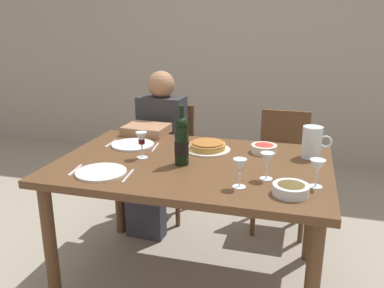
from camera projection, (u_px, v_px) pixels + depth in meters
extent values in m
plane|color=gray|center=(193.00, 279.00, 2.47)|extent=(8.00, 8.00, 0.00)
cube|color=#A3998E|center=(254.00, 31.00, 4.28)|extent=(8.00, 0.10, 2.80)
cube|color=brown|center=(193.00, 165.00, 2.26)|extent=(1.50, 1.00, 0.04)
cylinder|color=brown|center=(50.00, 247.00, 2.16)|extent=(0.07, 0.07, 0.72)
cylinder|color=brown|center=(119.00, 187.00, 2.93)|extent=(0.07, 0.07, 0.72)
cylinder|color=brown|center=(311.00, 209.00, 2.58)|extent=(0.07, 0.07, 0.72)
cylinder|color=black|center=(182.00, 146.00, 2.18)|extent=(0.08, 0.08, 0.21)
sphere|color=black|center=(181.00, 124.00, 2.15)|extent=(0.08, 0.08, 0.08)
cylinder|color=black|center=(181.00, 114.00, 2.13)|extent=(0.03, 0.03, 0.09)
cylinder|color=black|center=(182.00, 147.00, 2.18)|extent=(0.08, 0.08, 0.07)
cylinder|color=silver|center=(312.00, 142.00, 2.30)|extent=(0.11, 0.11, 0.18)
cylinder|color=silver|center=(311.00, 148.00, 2.31)|extent=(0.10, 0.10, 0.11)
torus|color=silver|center=(326.00, 142.00, 2.28)|extent=(0.07, 0.01, 0.07)
cylinder|color=silver|center=(207.00, 150.00, 2.45)|extent=(0.28, 0.28, 0.01)
cylinder|color=#C18E47|center=(208.00, 146.00, 2.44)|extent=(0.22, 0.22, 0.03)
ellipsoid|color=#9E6028|center=(208.00, 142.00, 2.43)|extent=(0.19, 0.19, 0.02)
cylinder|color=silver|center=(264.00, 149.00, 2.40)|extent=(0.15, 0.15, 0.05)
ellipsoid|color=#B2382D|center=(264.00, 146.00, 2.39)|extent=(0.13, 0.13, 0.03)
cylinder|color=silver|center=(291.00, 190.00, 1.82)|extent=(0.17, 0.17, 0.05)
ellipsoid|color=brown|center=(291.00, 186.00, 1.82)|extent=(0.14, 0.14, 0.03)
cylinder|color=silver|center=(315.00, 187.00, 1.91)|extent=(0.06, 0.06, 0.00)
cylinder|color=silver|center=(316.00, 180.00, 1.90)|extent=(0.01, 0.01, 0.07)
cone|color=silver|center=(317.00, 166.00, 1.88)|extent=(0.07, 0.07, 0.07)
cylinder|color=silver|center=(142.00, 157.00, 2.32)|extent=(0.06, 0.06, 0.00)
cylinder|color=silver|center=(142.00, 151.00, 2.30)|extent=(0.01, 0.01, 0.08)
cone|color=silver|center=(142.00, 138.00, 2.28)|extent=(0.07, 0.07, 0.07)
cylinder|color=#470A14|center=(142.00, 142.00, 2.29)|extent=(0.04, 0.04, 0.03)
cylinder|color=silver|center=(239.00, 187.00, 1.91)|extent=(0.06, 0.06, 0.00)
cylinder|color=silver|center=(239.00, 180.00, 1.90)|extent=(0.01, 0.01, 0.06)
cone|color=silver|center=(240.00, 166.00, 1.88)|extent=(0.06, 0.06, 0.07)
cylinder|color=silver|center=(266.00, 179.00, 2.01)|extent=(0.06, 0.06, 0.00)
cylinder|color=silver|center=(266.00, 172.00, 2.00)|extent=(0.01, 0.01, 0.07)
cone|color=silver|center=(267.00, 159.00, 1.98)|extent=(0.07, 0.07, 0.06)
cylinder|color=white|center=(101.00, 172.00, 2.08)|extent=(0.26, 0.26, 0.01)
cylinder|color=silver|center=(133.00, 145.00, 2.54)|extent=(0.26, 0.26, 0.01)
cube|color=silver|center=(75.00, 170.00, 2.12)|extent=(0.03, 0.16, 0.00)
cube|color=silver|center=(128.00, 176.00, 2.04)|extent=(0.03, 0.18, 0.00)
cube|color=silver|center=(155.00, 147.00, 2.50)|extent=(0.03, 0.18, 0.00)
cube|color=silver|center=(111.00, 143.00, 2.58)|extent=(0.02, 0.16, 0.00)
cube|color=brown|center=(165.00, 160.00, 3.18)|extent=(0.42, 0.42, 0.02)
cube|color=brown|center=(173.00, 128.00, 3.29)|extent=(0.36, 0.05, 0.40)
cylinder|color=brown|center=(137.00, 193.00, 3.15)|extent=(0.04, 0.04, 0.45)
cylinder|color=brown|center=(178.00, 199.00, 3.05)|extent=(0.04, 0.04, 0.45)
cylinder|color=brown|center=(154.00, 177.00, 3.46)|extent=(0.04, 0.04, 0.45)
cylinder|color=brown|center=(192.00, 182.00, 3.36)|extent=(0.04, 0.04, 0.45)
cube|color=#2D2D33|center=(162.00, 129.00, 3.07)|extent=(0.35, 0.22, 0.50)
sphere|color=#9E7051|center=(161.00, 85.00, 2.97)|extent=(0.20, 0.20, 0.20)
cube|color=#33333D|center=(153.00, 168.00, 2.97)|extent=(0.32, 0.39, 0.14)
cube|color=#33333D|center=(146.00, 211.00, 2.92)|extent=(0.28, 0.13, 0.40)
cube|color=#9E7051|center=(147.00, 129.00, 2.80)|extent=(0.30, 0.25, 0.06)
cube|color=brown|center=(281.00, 171.00, 2.95)|extent=(0.40, 0.40, 0.02)
cube|color=brown|center=(285.00, 136.00, 3.06)|extent=(0.36, 0.03, 0.40)
cylinder|color=brown|center=(253.00, 207.00, 2.91)|extent=(0.04, 0.04, 0.45)
cylinder|color=brown|center=(302.00, 213.00, 2.82)|extent=(0.04, 0.04, 0.45)
cylinder|color=brown|center=(259.00, 189.00, 3.22)|extent=(0.04, 0.04, 0.45)
cylinder|color=brown|center=(303.00, 194.00, 3.13)|extent=(0.04, 0.04, 0.45)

